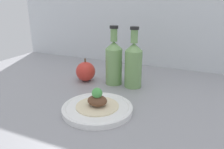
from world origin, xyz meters
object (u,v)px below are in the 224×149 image
Objects in this scene: apple at (86,71)px; plated_food at (97,101)px; cider_bottle_right at (133,64)px; cider_bottle_left at (114,61)px; plate at (97,108)px.

plated_food is at bearing -52.23° from apple.
apple is at bearing -174.93° from cider_bottle_right.
plated_food is at bearing -97.81° from cider_bottle_right.
cider_bottle_right is at bearing 0.00° from cider_bottle_left.
plated_food reaches higher than plate.
plate is 2.23× the size of apple.
cider_bottle_right is at bearing 82.19° from plate.
cider_bottle_left is 8.91cm from cider_bottle_right.
cider_bottle_right is 22.96cm from apple.
plate is 2.60cm from plated_food.
plated_food is 0.56× the size of cider_bottle_right.
cider_bottle_right reaches higher than apple.
cider_bottle_left reaches higher than plate.
plated_food is at bearing -78.33° from cider_bottle_left.
apple reaches higher than plate.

